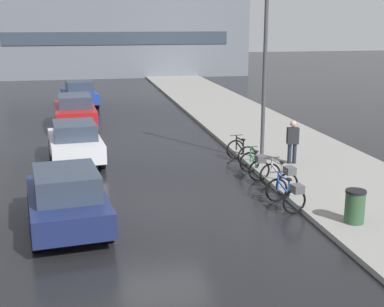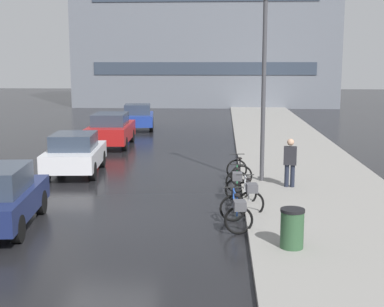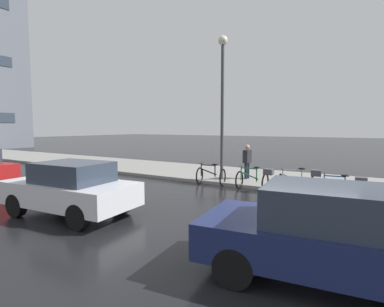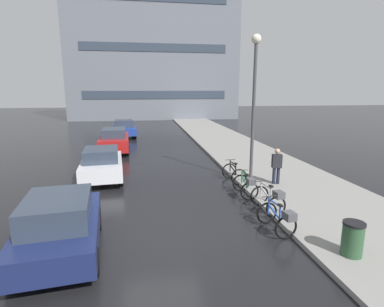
# 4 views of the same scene
# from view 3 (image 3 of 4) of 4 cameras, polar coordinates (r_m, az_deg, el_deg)

# --- Properties ---
(ground_plane) EXTENTS (140.00, 140.00, 0.00)m
(ground_plane) POSITION_cam_3_polar(r_m,az_deg,el_deg) (8.12, 19.67, -12.91)
(ground_plane) COLOR black
(sidewalk_kerb) EXTENTS (4.80, 60.00, 0.14)m
(sidewalk_kerb) POSITION_cam_3_polar(r_m,az_deg,el_deg) (18.00, -8.49, -2.63)
(sidewalk_kerb) COLOR gray
(sidewalk_kerb) RESTS_ON ground
(bicycle_nearest) EXTENTS (0.82, 1.41, 0.93)m
(bicycle_nearest) POSITION_cam_3_polar(r_m,az_deg,el_deg) (11.13, 26.94, -5.79)
(bicycle_nearest) COLOR black
(bicycle_nearest) RESTS_ON ground
(bicycle_second) EXTENTS (0.85, 1.48, 0.99)m
(bicycle_second) POSITION_cam_3_polar(r_m,az_deg,el_deg) (11.67, 19.94, -4.92)
(bicycle_second) COLOR black
(bicycle_second) RESTS_ON ground
(bicycle_third) EXTENTS (0.74, 1.39, 0.95)m
(bicycle_third) POSITION_cam_3_polar(r_m,az_deg,el_deg) (11.85, 12.04, -4.64)
(bicycle_third) COLOR black
(bicycle_third) RESTS_ON ground
(bicycle_farthest) EXTENTS (0.86, 1.19, 0.94)m
(bicycle_farthest) POSITION_cam_3_polar(r_m,az_deg,el_deg) (12.78, 3.61, -4.23)
(bicycle_farthest) COLOR black
(bicycle_farthest) RESTS_ON ground
(car_navy) EXTENTS (2.24, 3.97, 1.55)m
(car_navy) POSITION_cam_3_polar(r_m,az_deg,el_deg) (5.34, 23.70, -13.73)
(car_navy) COLOR navy
(car_navy) RESTS_ON ground
(car_white) EXTENTS (2.12, 3.95, 1.50)m
(car_white) POSITION_cam_3_polar(r_m,az_deg,el_deg) (9.05, -22.13, -6.16)
(car_white) COLOR silver
(car_white) RESTS_ON ground
(pedestrian) EXTENTS (0.43, 0.29, 1.68)m
(pedestrian) POSITION_cam_3_polar(r_m,az_deg,el_deg) (13.70, 10.45, -1.38)
(pedestrian) COLOR #1E2333
(pedestrian) RESTS_ON ground
(streetlamp) EXTENTS (0.41, 0.41, 6.36)m
(streetlamp) POSITION_cam_3_polar(r_m,az_deg,el_deg) (13.33, 5.82, 12.31)
(streetlamp) COLOR #424247
(streetlamp) RESTS_ON ground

